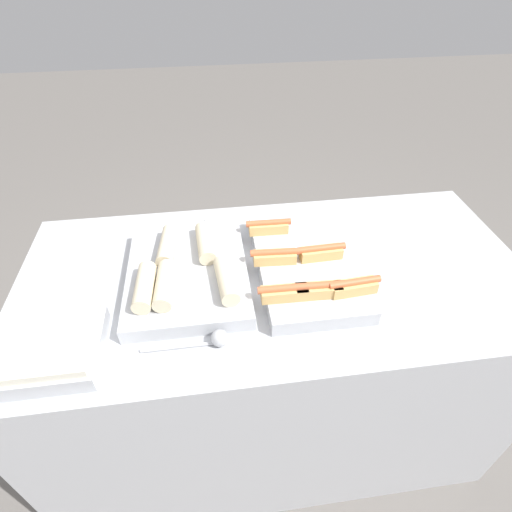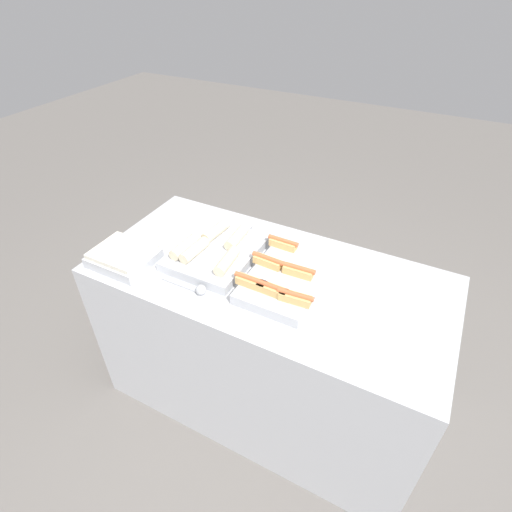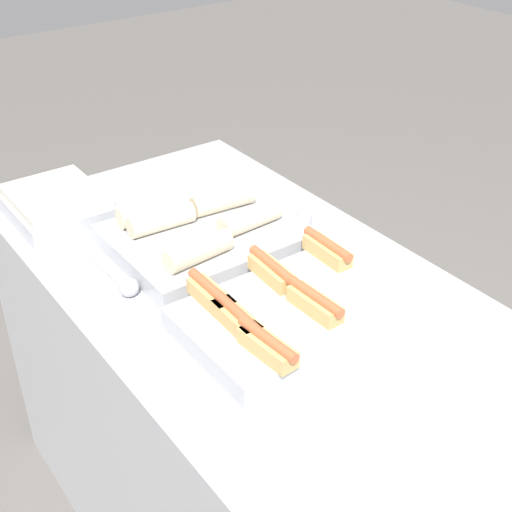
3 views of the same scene
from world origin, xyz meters
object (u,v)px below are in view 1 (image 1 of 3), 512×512
at_px(tray_wraps, 187,273).
at_px(tray_side_front, 45,349).
at_px(serving_spoon_far, 204,227).
at_px(tray_hotdogs, 305,265).
at_px(serving_spoon_near, 213,340).

xyz_separation_m(tray_wraps, tray_side_front, (-0.37, -0.24, -0.00)).
bearing_deg(serving_spoon_far, tray_hotdogs, -40.27).
height_order(tray_side_front, serving_spoon_far, tray_side_front).
bearing_deg(serving_spoon_near, tray_hotdogs, 38.80).
distance_m(tray_side_front, serving_spoon_near, 0.44).
distance_m(tray_wraps, serving_spoon_near, 0.27).
bearing_deg(tray_hotdogs, serving_spoon_near, -141.20).
relative_size(tray_hotdogs, serving_spoon_near, 2.18).
relative_size(tray_side_front, serving_spoon_near, 1.21).
xyz_separation_m(tray_hotdogs, serving_spoon_near, (-0.31, -0.25, -0.01)).
bearing_deg(tray_hotdogs, serving_spoon_far, 139.73).
relative_size(tray_wraps, serving_spoon_near, 1.93).
distance_m(tray_hotdogs, serving_spoon_near, 0.40).
height_order(tray_hotdogs, tray_wraps, tray_wraps).
bearing_deg(tray_wraps, serving_spoon_far, 77.01).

